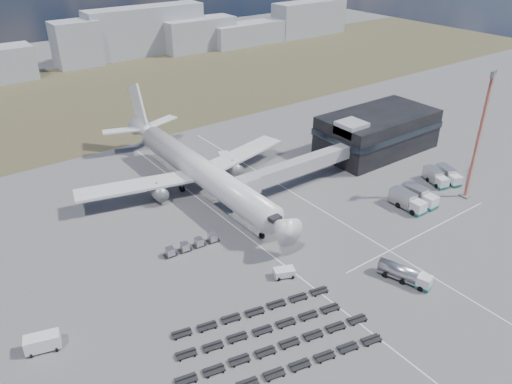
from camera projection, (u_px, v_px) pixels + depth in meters
ground at (293, 261)px, 87.39m from camera, size 420.00×420.00×0.00m
grass_strip at (79, 100)px, 165.11m from camera, size 420.00×90.00×0.01m
lane_markings at (322, 235)px, 94.58m from camera, size 47.12×110.00×0.01m
terminal at (377, 131)px, 126.61m from camera, size 30.40×16.40×11.00m
jet_bridge at (289, 170)px, 107.65m from camera, size 30.30×3.80×7.05m
airliner at (197, 168)px, 107.72m from camera, size 51.59×64.53×17.62m
skyline at (23, 51)px, 186.66m from camera, size 299.72×24.41×23.55m
fuel_tanker at (405, 274)px, 81.92m from camera, size 4.82×9.07×2.85m
pushback_tug at (284, 273)px, 83.20m from camera, size 3.93×3.11×1.54m
utility_van at (43, 343)px, 68.81m from camera, size 5.09×3.33×2.47m
catering_truck at (227, 162)px, 119.37m from camera, size 4.20×6.88×2.94m
service_trucks_near at (414, 198)px, 103.49m from camera, size 6.70×8.01×3.20m
service_trucks_far at (442, 176)px, 112.86m from camera, size 7.80×8.54×2.84m
uld_row at (192, 245)px, 90.18m from camera, size 10.87×2.21×1.50m
baggage_dollies at (269, 340)px, 70.52m from camera, size 30.88×19.12×0.68m
floodlight_mast at (479, 137)px, 101.20m from camera, size 2.61×2.12×27.40m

